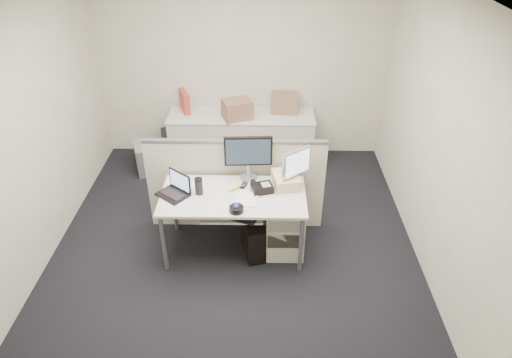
{
  "coord_description": "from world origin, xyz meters",
  "views": [
    {
      "loc": [
        0.31,
        -3.85,
        3.43
      ],
      "look_at": [
        0.23,
        0.15,
        0.83
      ],
      "focal_mm": 32.0,
      "sensor_mm": 36.0,
      "label": 1
    }
  ],
  "objects_px": {
    "desk": "(233,200)",
    "desk_phone": "(262,188)",
    "monitor_main": "(248,158)",
    "laptop": "(172,186)"
  },
  "relations": [
    {
      "from": "desk",
      "to": "desk_phone",
      "type": "height_order",
      "value": "desk_phone"
    },
    {
      "from": "laptop",
      "to": "monitor_main",
      "type": "bearing_deg",
      "value": 62.31
    },
    {
      "from": "monitor_main",
      "to": "desk_phone",
      "type": "height_order",
      "value": "monitor_main"
    },
    {
      "from": "laptop",
      "to": "desk_phone",
      "type": "xyz_separation_m",
      "value": [
        0.92,
        0.1,
        -0.08
      ]
    },
    {
      "from": "desk",
      "to": "monitor_main",
      "type": "xyz_separation_m",
      "value": [
        0.15,
        0.32,
        0.32
      ]
    },
    {
      "from": "monitor_main",
      "to": "laptop",
      "type": "bearing_deg",
      "value": -159.37
    },
    {
      "from": "desk_phone",
      "to": "laptop",
      "type": "bearing_deg",
      "value": 169.97
    },
    {
      "from": "desk",
      "to": "laptop",
      "type": "relative_size",
      "value": 4.9
    },
    {
      "from": "monitor_main",
      "to": "desk_phone",
      "type": "relative_size",
      "value": 2.37
    },
    {
      "from": "desk",
      "to": "desk_phone",
      "type": "bearing_deg",
      "value": 14.93
    }
  ]
}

